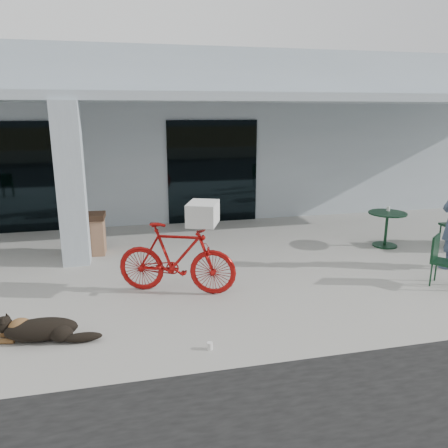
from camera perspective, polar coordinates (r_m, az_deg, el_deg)
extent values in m
plane|color=#A19F98|center=(7.04, -7.81, -10.22)|extent=(80.00, 80.00, 0.00)
cube|color=#B1BFC9|center=(14.90, -11.24, 11.69)|extent=(22.00, 7.00, 4.50)
cube|color=black|center=(11.78, -26.19, 5.37)|extent=(2.80, 0.06, 2.70)
cube|color=black|center=(11.69, -1.49, 6.80)|extent=(2.40, 0.06, 2.70)
cube|color=#B1BFC9|center=(8.84, -19.34, 4.82)|extent=(0.50, 0.50, 3.12)
cube|color=#B1BFC9|center=(9.99, -10.48, 15.94)|extent=(22.00, 2.80, 0.18)
imported|color=#9E0E0C|center=(7.21, -6.22, -4.46)|extent=(2.04, 1.24, 1.19)
cube|color=white|center=(6.89, -2.78, 1.40)|extent=(0.63, 0.72, 0.35)
cylinder|color=white|center=(5.74, -1.87, -15.63)|extent=(0.10, 0.10, 0.09)
cylinder|color=white|center=(10.39, 20.66, 1.89)|extent=(0.09, 0.09, 0.10)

